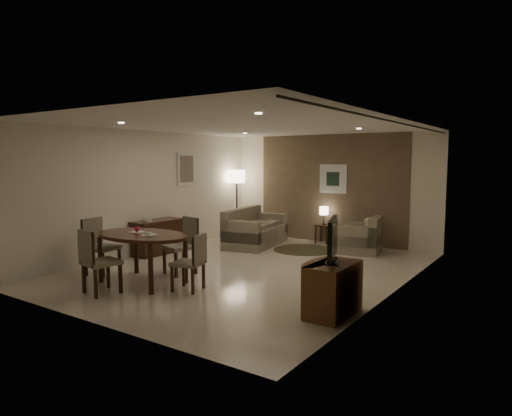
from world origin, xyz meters
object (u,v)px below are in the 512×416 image
Objects in this scene: chair_right at (188,262)px; sofa at (256,227)px; tv_cabinet at (333,289)px; chair_far at (180,246)px; chair_near at (102,261)px; chair_left at (102,247)px; floor_lamp at (237,203)px; dining_table at (143,258)px; armchair at (360,234)px; console_desk at (158,237)px; side_table at (324,234)px.

chair_right reaches higher than sofa.
chair_far is at bearing 171.62° from tv_cabinet.
chair_near is 1.11× the size of chair_right.
chair_left is 0.57× the size of floor_lamp.
chair_left is 1.96m from chair_right.
chair_right is (0.94, 0.09, 0.04)m from dining_table.
chair_near is at bearing -135.48° from chair_left.
chair_right is at bearing -127.76° from chair_near.
chair_left is 1.11× the size of armchair.
floor_lamp reaches higher than console_desk.
console_desk is 0.67× the size of dining_table.
console_desk is at bearing -138.26° from chair_right.
chair_left is (0.54, -1.86, 0.13)m from console_desk.
armchair reaches higher than side_table.
chair_left is at bearing -45.17° from armchair.
sofa reaches higher than console_desk.
console_desk is at bearing -127.07° from side_table.
tv_cabinet is at bearing -150.98° from chair_near.
chair_near is at bearing -161.97° from tv_cabinet.
armchair is at bearing -100.92° from chair_near.
floor_lamp is (-2.44, -0.34, 0.67)m from side_table.
chair_far is (-3.24, 0.48, 0.16)m from tv_cabinet.
floor_lamp is (-1.63, 3.93, 0.39)m from chair_far.
sofa is at bearing 135.82° from tv_cabinet.
sofa is 4.07× the size of side_table.
chair_left is at bearing -178.06° from dining_table.
sofa is (0.67, 3.93, -0.06)m from chair_left.
floor_lamp is (-1.19, 0.84, 0.45)m from sofa.
chair_right is (0.99, 0.87, -0.05)m from chair_near.
chair_left is at bearing -83.73° from floor_lamp.
tv_cabinet is 0.47× the size of sofa.
tv_cabinet is 0.98× the size of armchair.
chair_far is at bearing 177.81° from sofa.
chair_near is 1.32m from chair_right.
chair_far reaches higher than console_desk.
chair_near is at bearing -94.15° from dining_table.
chair_far reaches higher than dining_table.
chair_left is at bearing -73.73° from console_desk.
chair_near reaches higher than tv_cabinet.
floor_lamp is (-1.49, 5.51, 0.40)m from chair_near.
chair_left is 4.81m from floor_lamp.
sofa is at bearing 95.11° from dining_table.
side_table is at bearing 117.14° from tv_cabinet.
chair_right is (0.85, -0.71, -0.06)m from chair_far.
chair_right is at bearing -174.48° from tv_cabinet.
side_table is at bearing 166.95° from chair_right.
dining_table reaches higher than console_desk.
chair_right reaches higher than side_table.
chair_near reaches higher than side_table.
chair_right is at bearing -89.52° from side_table.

